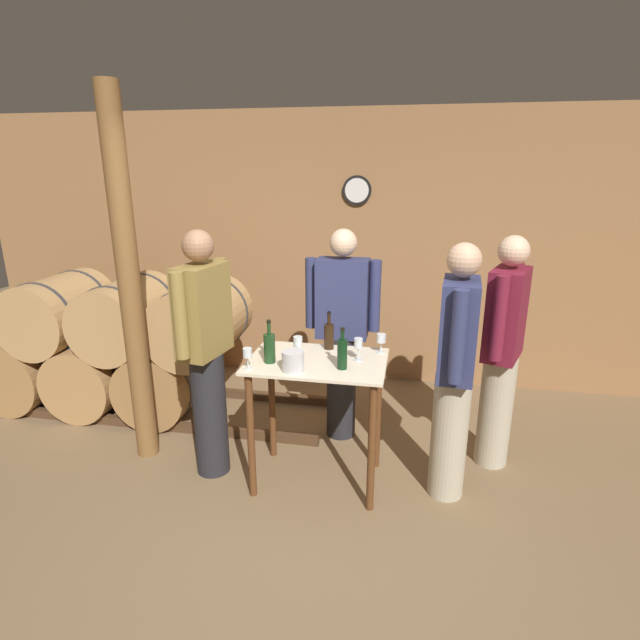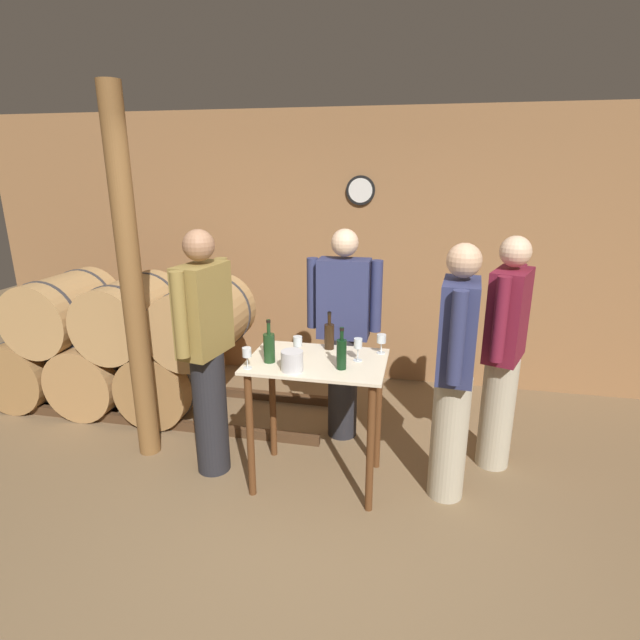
% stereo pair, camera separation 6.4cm
% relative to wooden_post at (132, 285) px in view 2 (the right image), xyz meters
% --- Properties ---
extents(ground_plane, '(14.00, 14.00, 0.00)m').
position_rel_wooden_post_xyz_m(ground_plane, '(1.49, -0.83, -1.35)').
color(ground_plane, brown).
extents(back_wall, '(8.40, 0.08, 2.70)m').
position_rel_wooden_post_xyz_m(back_wall, '(1.49, 1.84, 0.00)').
color(back_wall, '#996B42').
rests_on(back_wall, ground_plane).
extents(barrel_rack, '(4.28, 0.88, 1.24)m').
position_rel_wooden_post_xyz_m(barrel_rack, '(-0.67, 0.71, -0.75)').
color(barrel_rack, '#4C331E').
rests_on(barrel_rack, ground_plane).
extents(tasting_table, '(0.92, 0.63, 0.93)m').
position_rel_wooden_post_xyz_m(tasting_table, '(1.38, -0.10, -0.64)').
color(tasting_table, beige).
rests_on(tasting_table, ground_plane).
extents(wooden_post, '(0.16, 0.16, 2.70)m').
position_rel_wooden_post_xyz_m(wooden_post, '(0.00, 0.00, 0.00)').
color(wooden_post, brown).
rests_on(wooden_post, ground_plane).
extents(wine_bottle_far_left, '(0.08, 0.08, 0.29)m').
position_rel_wooden_post_xyz_m(wine_bottle_far_left, '(1.08, -0.19, -0.32)').
color(wine_bottle_far_left, '#193819').
rests_on(wine_bottle_far_left, tasting_table).
extents(wine_bottle_left, '(0.07, 0.07, 0.27)m').
position_rel_wooden_post_xyz_m(wine_bottle_left, '(1.42, 0.13, -0.32)').
color(wine_bottle_left, black).
rests_on(wine_bottle_left, tasting_table).
extents(wine_bottle_center, '(0.06, 0.06, 0.28)m').
position_rel_wooden_post_xyz_m(wine_bottle_center, '(1.57, -0.21, -0.32)').
color(wine_bottle_center, black).
rests_on(wine_bottle_center, tasting_table).
extents(wine_glass_near_left, '(0.06, 0.06, 0.14)m').
position_rel_wooden_post_xyz_m(wine_glass_near_left, '(0.97, -0.33, -0.32)').
color(wine_glass_near_left, silver).
rests_on(wine_glass_near_left, tasting_table).
extents(wine_glass_near_center, '(0.06, 0.06, 0.15)m').
position_rel_wooden_post_xyz_m(wine_glass_near_center, '(1.25, -0.08, -0.31)').
color(wine_glass_near_center, silver).
rests_on(wine_glass_near_center, tasting_table).
extents(wine_glass_near_right, '(0.06, 0.06, 0.16)m').
position_rel_wooden_post_xyz_m(wine_glass_near_right, '(1.65, -0.05, -0.31)').
color(wine_glass_near_right, silver).
rests_on(wine_glass_near_right, tasting_table).
extents(wine_glass_far_side, '(0.06, 0.06, 0.14)m').
position_rel_wooden_post_xyz_m(wine_glass_far_side, '(1.79, 0.12, -0.32)').
color(wine_glass_far_side, silver).
rests_on(wine_glass_far_side, tasting_table).
extents(ice_bucket, '(0.14, 0.14, 0.13)m').
position_rel_wooden_post_xyz_m(ice_bucket, '(1.27, -0.31, -0.36)').
color(ice_bucket, silver).
rests_on(ice_bucket, tasting_table).
extents(person_host, '(0.25, 0.59, 1.74)m').
position_rel_wooden_post_xyz_m(person_host, '(2.28, -0.08, -0.43)').
color(person_host, '#B7AD93').
rests_on(person_host, ground_plane).
extents(person_visitor_with_scarf, '(0.29, 0.58, 1.78)m').
position_rel_wooden_post_xyz_m(person_visitor_with_scarf, '(0.60, -0.12, -0.40)').
color(person_visitor_with_scarf, '#232328').
rests_on(person_visitor_with_scarf, ground_plane).
extents(person_visitor_bearded, '(0.34, 0.56, 1.73)m').
position_rel_wooden_post_xyz_m(person_visitor_bearded, '(2.64, 0.38, -0.43)').
color(person_visitor_bearded, '#B7AD93').
rests_on(person_visitor_bearded, ground_plane).
extents(person_visitor_near_door, '(0.59, 0.24, 1.72)m').
position_rel_wooden_post_xyz_m(person_visitor_near_door, '(1.45, 0.58, -0.44)').
color(person_visitor_near_door, '#232328').
rests_on(person_visitor_near_door, ground_plane).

